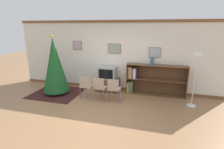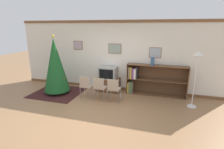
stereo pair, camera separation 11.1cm
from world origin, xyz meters
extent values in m
plane|color=#936B47|center=(0.00, 0.00, 0.00)|extent=(24.00, 24.00, 0.00)
cube|color=silver|center=(0.00, 2.33, 1.35)|extent=(8.19, 0.08, 2.70)
cube|color=brown|center=(0.00, 2.27, 2.65)|extent=(8.19, 0.03, 0.10)
cube|color=brown|center=(0.00, 2.27, 0.05)|extent=(8.19, 0.03, 0.10)
cube|color=brown|center=(-1.57, 2.28, 1.72)|extent=(0.39, 0.02, 0.35)
cube|color=#A893A3|center=(-1.57, 2.27, 1.72)|extent=(0.35, 0.01, 0.31)
cube|color=brown|center=(-0.01, 2.28, 1.64)|extent=(0.51, 0.02, 0.38)
cube|color=gray|center=(-0.01, 2.27, 1.64)|extent=(0.47, 0.01, 0.34)
cube|color=brown|center=(1.51, 2.28, 1.55)|extent=(0.42, 0.02, 0.37)
cube|color=#9EA8B2|center=(1.51, 2.27, 1.55)|extent=(0.38, 0.01, 0.33)
cube|color=#381919|center=(-2.01, 1.26, 0.00)|extent=(1.78, 1.66, 0.01)
cylinder|color=maroon|center=(-2.01, 1.26, 0.06)|extent=(0.36, 0.36, 0.10)
cone|color=#195123|center=(-2.01, 1.26, 1.10)|extent=(0.95, 0.95, 1.98)
sphere|color=yellow|center=(-2.01, 1.26, 2.14)|extent=(0.10, 0.10, 0.10)
sphere|color=gold|center=(-2.04, 1.54, 0.86)|extent=(0.05, 0.05, 0.05)
sphere|color=gold|center=(-2.32, 1.08, 0.56)|extent=(0.06, 0.06, 0.06)
sphere|color=#1E4CB2|center=(-2.21, 1.36, 1.11)|extent=(0.05, 0.05, 0.05)
sphere|color=silver|center=(-2.27, 1.04, 0.64)|extent=(0.05, 0.05, 0.05)
sphere|color=red|center=(-1.67, 1.22, 0.63)|extent=(0.05, 0.05, 0.05)
cube|color=#4C311E|center=(-0.21, 2.01, 0.03)|extent=(0.86, 0.47, 0.05)
cube|color=brown|center=(-0.21, 2.01, 0.28)|extent=(0.89, 0.49, 0.46)
cube|color=#9E9E99|center=(-0.21, 2.01, 0.74)|extent=(0.66, 0.47, 0.46)
cube|color=black|center=(-0.21, 1.77, 0.74)|extent=(0.54, 0.01, 0.36)
cube|color=tan|center=(-0.71, 1.15, 0.43)|extent=(0.40, 0.40, 0.02)
cube|color=tan|center=(-0.71, 0.96, 0.63)|extent=(0.35, 0.01, 0.38)
cylinder|color=#B2B2B2|center=(-0.89, 1.33, 0.21)|extent=(0.02, 0.02, 0.42)
cylinder|color=#B2B2B2|center=(-0.53, 1.33, 0.21)|extent=(0.02, 0.02, 0.42)
cylinder|color=#B2B2B2|center=(-0.89, 0.97, 0.21)|extent=(0.02, 0.02, 0.42)
cylinder|color=#B2B2B2|center=(-0.53, 0.97, 0.21)|extent=(0.02, 0.02, 0.42)
cylinder|color=#B2B2B2|center=(-0.89, 0.97, 0.41)|extent=(0.02, 0.02, 0.82)
cylinder|color=#B2B2B2|center=(-0.53, 0.97, 0.41)|extent=(0.02, 0.02, 0.82)
cube|color=tan|center=(-0.21, 1.15, 0.43)|extent=(0.40, 0.40, 0.02)
cube|color=tan|center=(-0.21, 0.96, 0.63)|extent=(0.35, 0.01, 0.38)
cylinder|color=#B2B2B2|center=(-0.39, 1.33, 0.21)|extent=(0.02, 0.02, 0.42)
cylinder|color=#B2B2B2|center=(-0.03, 1.33, 0.21)|extent=(0.02, 0.02, 0.42)
cylinder|color=#B2B2B2|center=(-0.39, 0.97, 0.21)|extent=(0.02, 0.02, 0.42)
cylinder|color=#B2B2B2|center=(-0.03, 0.97, 0.21)|extent=(0.02, 0.02, 0.42)
cylinder|color=#B2B2B2|center=(-0.39, 0.97, 0.41)|extent=(0.02, 0.02, 0.82)
cylinder|color=#B2B2B2|center=(-0.03, 0.97, 0.41)|extent=(0.02, 0.02, 0.82)
cube|color=tan|center=(0.30, 1.15, 0.43)|extent=(0.40, 0.40, 0.02)
cube|color=tan|center=(0.30, 0.96, 0.63)|extent=(0.35, 0.01, 0.38)
cylinder|color=#B2B2B2|center=(0.12, 1.33, 0.21)|extent=(0.02, 0.02, 0.42)
cylinder|color=#B2B2B2|center=(0.48, 1.33, 0.21)|extent=(0.02, 0.02, 0.42)
cylinder|color=#B2B2B2|center=(0.12, 0.97, 0.21)|extent=(0.02, 0.02, 0.42)
cylinder|color=#B2B2B2|center=(0.48, 0.97, 0.21)|extent=(0.02, 0.02, 0.42)
cylinder|color=#B2B2B2|center=(0.12, 0.97, 0.41)|extent=(0.02, 0.02, 0.82)
cylinder|color=#B2B2B2|center=(0.48, 0.97, 0.41)|extent=(0.02, 0.02, 0.82)
cube|color=brown|center=(0.55, 2.09, 0.56)|extent=(0.02, 0.36, 1.13)
cube|color=brown|center=(2.67, 2.09, 0.56)|extent=(0.02, 0.36, 1.13)
cube|color=brown|center=(1.61, 2.09, 1.12)|extent=(2.14, 0.36, 0.02)
cube|color=brown|center=(1.61, 2.09, 0.01)|extent=(2.14, 0.36, 0.02)
cube|color=brown|center=(1.61, 2.09, 0.59)|extent=(2.10, 0.36, 0.02)
cube|color=brown|center=(1.61, 2.26, 0.56)|extent=(2.14, 0.01, 1.13)
cube|color=gold|center=(0.60, 2.02, 0.21)|extent=(0.04, 0.21, 0.39)
cube|color=#756047|center=(0.65, 2.06, 0.24)|extent=(0.05, 0.30, 0.45)
cube|color=#337547|center=(0.71, 2.03, 0.23)|extent=(0.05, 0.23, 0.43)
cube|color=#756047|center=(0.76, 2.02, 0.24)|extent=(0.04, 0.21, 0.45)
cube|color=#756047|center=(0.63, 2.04, 0.81)|extent=(0.07, 0.24, 0.43)
cube|color=gold|center=(0.69, 2.04, 0.81)|extent=(0.06, 0.26, 0.42)
cube|color=#7A3D7F|center=(0.77, 2.06, 0.79)|extent=(0.07, 0.30, 0.38)
cube|color=silver|center=(0.84, 2.06, 0.78)|extent=(0.08, 0.29, 0.37)
cube|color=#232328|center=(0.91, 2.06, 0.82)|extent=(0.05, 0.30, 0.45)
cylinder|color=#335684|center=(1.44, 2.05, 1.26)|extent=(0.13, 0.13, 0.27)
torus|color=#335684|center=(1.44, 2.05, 1.40)|extent=(0.11, 0.11, 0.02)
cylinder|color=silver|center=(2.78, 1.40, 0.01)|extent=(0.28, 0.28, 0.03)
cylinder|color=silver|center=(2.78, 1.40, 0.84)|extent=(0.03, 0.03, 1.62)
cone|color=white|center=(2.78, 1.40, 1.71)|extent=(0.28, 0.28, 0.12)
camera|label=1|loc=(1.70, -4.22, 2.46)|focal=28.00mm
camera|label=2|loc=(1.81, -4.19, 2.46)|focal=28.00mm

